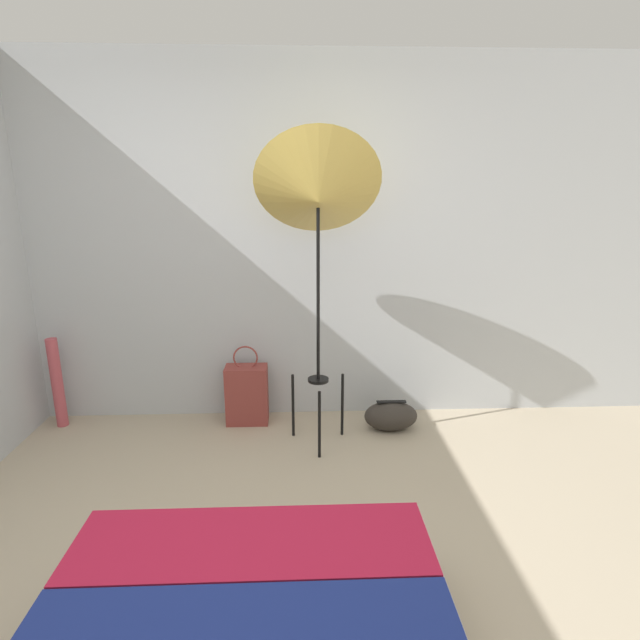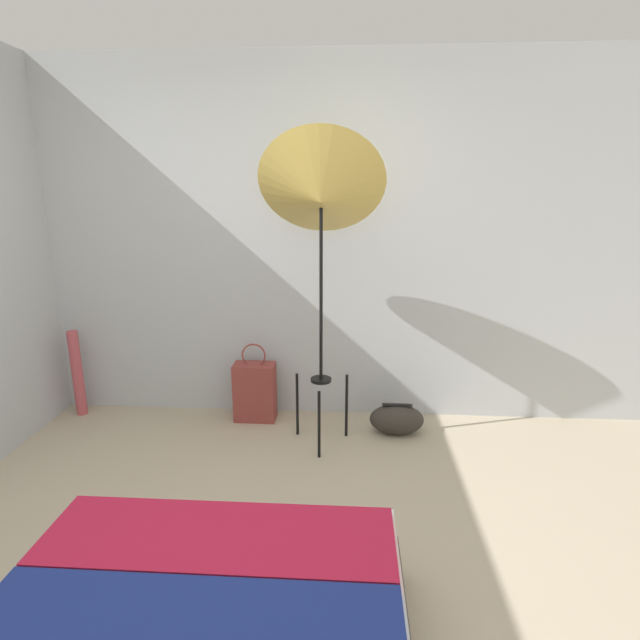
{
  "view_description": "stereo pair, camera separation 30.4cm",
  "coord_description": "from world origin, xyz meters",
  "px_view_note": "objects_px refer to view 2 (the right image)",
  "views": [
    {
      "loc": [
        0.28,
        -1.58,
        1.71
      ],
      "look_at": [
        0.4,
        1.35,
        0.92
      ],
      "focal_mm": 28.0,
      "sensor_mm": 36.0,
      "label": 1
    },
    {
      "loc": [
        0.58,
        -1.58,
        1.71
      ],
      "look_at": [
        0.4,
        1.35,
        0.92
      ],
      "focal_mm": 28.0,
      "sensor_mm": 36.0,
      "label": 2
    }
  ],
  "objects_px": {
    "duffel_bag": "(397,419)",
    "paper_roll": "(77,373)",
    "photo_umbrella": "(321,194)",
    "tote_bag": "(255,391)"
  },
  "relations": [
    {
      "from": "tote_bag",
      "to": "paper_roll",
      "type": "height_order",
      "value": "paper_roll"
    },
    {
      "from": "tote_bag",
      "to": "paper_roll",
      "type": "bearing_deg",
      "value": 179.87
    },
    {
      "from": "tote_bag",
      "to": "duffel_bag",
      "type": "distance_m",
      "value": 1.07
    },
    {
      "from": "photo_umbrella",
      "to": "duffel_bag",
      "type": "xyz_separation_m",
      "value": [
        0.53,
        0.16,
        -1.56
      ]
    },
    {
      "from": "photo_umbrella",
      "to": "duffel_bag",
      "type": "height_order",
      "value": "photo_umbrella"
    },
    {
      "from": "duffel_bag",
      "to": "paper_roll",
      "type": "distance_m",
      "value": 2.43
    },
    {
      "from": "duffel_bag",
      "to": "paper_roll",
      "type": "height_order",
      "value": "paper_roll"
    },
    {
      "from": "duffel_bag",
      "to": "paper_roll",
      "type": "relative_size",
      "value": 0.57
    },
    {
      "from": "tote_bag",
      "to": "duffel_bag",
      "type": "xyz_separation_m",
      "value": [
        1.05,
        -0.17,
        -0.12
      ]
    },
    {
      "from": "photo_umbrella",
      "to": "paper_roll",
      "type": "xyz_separation_m",
      "value": [
        -1.88,
        0.33,
        -1.33
      ]
    }
  ]
}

